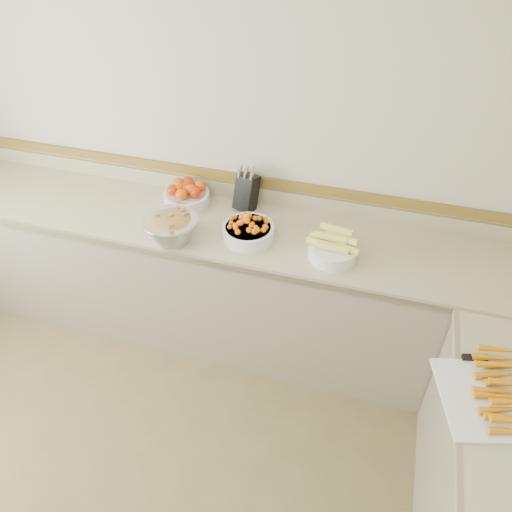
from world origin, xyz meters
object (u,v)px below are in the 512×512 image
(knife_block, at_px, (246,191))
(cutting_board, at_px, (505,394))
(rhubarb_bowl, at_px, (171,227))
(cherry_tomato_bowl, at_px, (248,230))
(corn_bowl, at_px, (333,248))
(tomato_bowl, at_px, (187,194))

(knife_block, height_order, cutting_board, knife_block)
(knife_block, distance_m, rhubarb_bowl, 0.53)
(rhubarb_bowl, xyz_separation_m, cutting_board, (1.71, -0.58, -0.07))
(cherry_tomato_bowl, distance_m, corn_bowl, 0.49)
(tomato_bowl, bearing_deg, knife_block, 8.25)
(knife_block, distance_m, tomato_bowl, 0.38)
(cherry_tomato_bowl, bearing_deg, cutting_board, -29.01)
(cutting_board, bearing_deg, corn_bowl, 140.14)
(knife_block, bearing_deg, cutting_board, -35.73)
(rhubarb_bowl, bearing_deg, corn_bowl, 6.47)
(corn_bowl, distance_m, cutting_board, 1.07)
(cherry_tomato_bowl, relative_size, cutting_board, 0.51)
(rhubarb_bowl, bearing_deg, cherry_tomato_bowl, 19.64)
(corn_bowl, bearing_deg, cherry_tomato_bowl, 175.07)
(knife_block, bearing_deg, cherry_tomato_bowl, -71.22)
(cherry_tomato_bowl, xyz_separation_m, cutting_board, (1.31, -0.73, -0.03))
(knife_block, xyz_separation_m, corn_bowl, (0.59, -0.33, -0.06))
(knife_block, relative_size, corn_bowl, 1.00)
(knife_block, bearing_deg, corn_bowl, -29.17)
(corn_bowl, distance_m, rhubarb_bowl, 0.90)
(corn_bowl, relative_size, rhubarb_bowl, 0.95)
(tomato_bowl, bearing_deg, rhubarb_bowl, -79.95)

